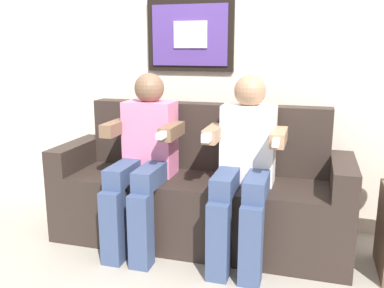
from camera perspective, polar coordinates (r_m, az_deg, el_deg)
ground_plane at (r=2.64m, az=-0.95°, el=-15.70°), size 5.60×5.60×0.00m
back_wall_assembly at (r=3.05m, az=3.23°, el=13.61°), size 4.31×0.10×2.60m
couch at (r=2.80m, az=1.02°, el=-6.98°), size 1.91×0.58×0.90m
person_on_left at (r=2.66m, az=-6.59°, el=-1.51°), size 0.46×0.56×1.11m
person_on_right at (r=2.49m, az=7.17°, el=-2.54°), size 0.46×0.56×1.11m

